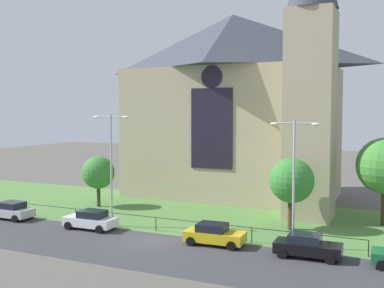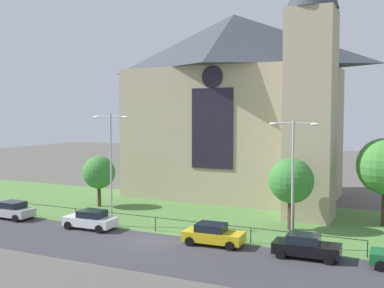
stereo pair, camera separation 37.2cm
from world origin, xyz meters
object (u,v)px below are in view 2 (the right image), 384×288
at_px(tree_left_near, 99,173).
at_px(streetlamp_far, 293,168).
at_px(church_building, 238,103).
at_px(parked_car_white, 91,220).
at_px(parked_car_yellow, 213,234).
at_px(parked_car_silver, 11,210).
at_px(parked_car_black, 306,246).
at_px(tree_right_near, 291,181).
at_px(streetlamp_near, 111,156).

xyz_separation_m(tree_left_near, streetlamp_far, (20.61, -6.23, 2.15)).
height_order(church_building, streetlamp_far, church_building).
distance_m(church_building, tree_left_near, 16.61).
height_order(parked_car_white, parked_car_yellow, same).
height_order(tree_left_near, parked_car_silver, tree_left_near).
bearing_deg(church_building, tree_left_near, -134.80).
height_order(church_building, parked_car_yellow, church_building).
distance_m(tree_left_near, parked_car_silver, 8.92).
relative_size(parked_car_yellow, parked_car_black, 1.00).
bearing_deg(church_building, parked_car_silver, -128.18).
xyz_separation_m(tree_left_near, parked_car_yellow, (15.40, -7.66, -2.63)).
distance_m(parked_car_yellow, parked_car_black, 6.48).
distance_m(tree_left_near, parked_car_black, 23.38).
height_order(tree_right_near, streetlamp_near, streetlamp_near).
bearing_deg(streetlamp_far, church_building, 120.43).
distance_m(streetlamp_near, parked_car_yellow, 10.88).
relative_size(tree_left_near, streetlamp_near, 0.55).
distance_m(parked_car_silver, parked_car_black, 25.66).
relative_size(church_building, parked_car_yellow, 6.08).
bearing_deg(tree_left_near, tree_right_near, -3.34).
distance_m(tree_right_near, parked_car_silver, 24.22).
bearing_deg(tree_left_near, parked_car_silver, -116.37).
distance_m(tree_right_near, parked_car_black, 7.81).
bearing_deg(church_building, streetlamp_far, -59.57).
bearing_deg(streetlamp_far, parked_car_yellow, -164.66).
bearing_deg(streetlamp_far, tree_right_near, 103.99).
height_order(streetlamp_near, parked_car_silver, streetlamp_near).
bearing_deg(church_building, parked_car_black, -58.81).
bearing_deg(tree_left_near, streetlamp_far, -16.81).
distance_m(streetlamp_near, streetlamp_far, 14.77).
bearing_deg(parked_car_yellow, parked_car_black, -3.95).
relative_size(church_building, tree_right_near, 4.57).
relative_size(parked_car_silver, parked_car_yellow, 0.98).
bearing_deg(streetlamp_near, church_building, 74.15).
relative_size(tree_left_near, parked_car_black, 1.17).
relative_size(streetlamp_near, parked_car_yellow, 2.14).
bearing_deg(streetlamp_far, streetlamp_near, 180.00).
xyz_separation_m(church_building, parked_car_yellow, (4.75, -18.38, -9.53)).
distance_m(tree_left_near, tree_right_near, 19.38).
xyz_separation_m(parked_car_silver, parked_car_black, (25.66, -0.18, 0.00)).
bearing_deg(tree_right_near, parked_car_silver, -164.28).
relative_size(church_building, tree_left_near, 5.20).
relative_size(tree_left_near, streetlamp_far, 0.57).
bearing_deg(tree_right_near, parked_car_black, -69.23).
xyz_separation_m(streetlamp_near, parked_car_yellow, (9.56, -1.43, -5.00)).
distance_m(tree_left_near, parked_car_white, 9.40).
bearing_deg(parked_car_white, parked_car_silver, -1.73).
height_order(church_building, streetlamp_near, church_building).
bearing_deg(parked_car_white, streetlamp_near, -127.83).
xyz_separation_m(streetlamp_near, parked_car_black, (16.04, -1.59, -5.00)).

